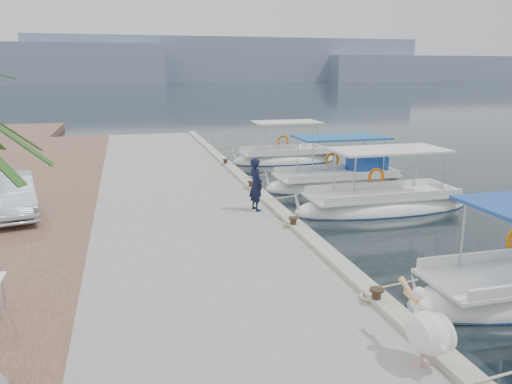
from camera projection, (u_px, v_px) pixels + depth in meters
ground at (324, 262)px, 13.24m from camera, size 400.00×400.00×0.00m
concrete_quay at (187, 211)px, 17.14m from camera, size 6.00×40.00×0.50m
quay_curb at (265, 197)px, 17.75m from camera, size 0.44×40.00×0.12m
cobblestone_strip at (30, 222)px, 15.91m from camera, size 4.00×40.00×0.50m
distant_hills at (206, 64)px, 208.05m from camera, size 330.00×60.00×18.00m
fishing_caique_c at (382, 206)px, 18.18m from camera, size 6.81×2.28×2.83m
fishing_caique_d at (338, 183)px, 21.62m from camera, size 6.41×2.44×2.83m
fishing_caique_e at (284, 160)px, 27.64m from camera, size 5.87×2.35×2.83m
mooring_bollards at (293, 222)px, 14.40m from camera, size 0.28×20.28×0.33m
pelican at (428, 330)px, 7.61m from camera, size 0.57×1.46×1.13m
fisherman at (256, 184)px, 16.10m from camera, size 0.54×0.70×1.72m
parked_car at (10, 195)px, 15.59m from camera, size 2.20×4.14×1.30m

